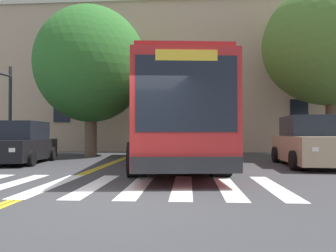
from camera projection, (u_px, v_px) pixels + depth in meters
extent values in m
plane|color=#38383A|center=(120.00, 201.00, 6.00)|extent=(120.00, 120.00, 0.00)
cube|color=white|center=(10.00, 184.00, 7.92)|extent=(0.47, 3.50, 0.01)
cube|color=white|center=(52.00, 185.00, 7.86)|extent=(0.47, 3.50, 0.01)
cube|color=white|center=(95.00, 185.00, 7.79)|extent=(0.47, 3.50, 0.01)
cube|color=white|center=(138.00, 186.00, 7.72)|extent=(0.47, 3.50, 0.01)
cube|color=white|center=(182.00, 186.00, 7.66)|extent=(0.47, 3.50, 0.01)
cube|color=white|center=(227.00, 187.00, 7.59)|extent=(0.47, 3.50, 0.01)
cube|color=white|center=(273.00, 187.00, 7.52)|extent=(0.47, 3.50, 0.01)
cube|color=gold|center=(141.00, 151.00, 21.83)|extent=(0.12, 36.00, 0.01)
cube|color=gold|center=(143.00, 151.00, 21.82)|extent=(0.12, 36.00, 0.01)
cube|color=#B22323|center=(172.00, 120.00, 12.95)|extent=(3.75, 11.85, 2.80)
cube|color=black|center=(204.00, 113.00, 13.01)|extent=(1.21, 10.65, 1.01)
cube|color=black|center=(141.00, 112.00, 12.91)|extent=(1.21, 10.65, 1.01)
cube|color=black|center=(186.00, 94.00, 7.13)|extent=(2.22, 0.27, 1.68)
cube|color=yellow|center=(186.00, 55.00, 7.15)|extent=(1.36, 0.18, 0.24)
cube|color=#232326|center=(187.00, 165.00, 7.07)|extent=(2.42, 0.37, 0.36)
cube|color=maroon|center=(172.00, 82.00, 12.98)|extent=(3.55, 11.37, 0.16)
cylinder|color=black|center=(220.00, 159.00, 9.37)|extent=(0.67, 1.05, 1.00)
cylinder|color=black|center=(137.00, 159.00, 9.27)|extent=(0.67, 1.05, 1.00)
cylinder|color=black|center=(194.00, 148.00, 15.59)|extent=(0.67, 1.05, 1.00)
cylinder|color=black|center=(145.00, 149.00, 15.50)|extent=(0.67, 1.05, 1.00)
cube|color=black|center=(21.00, 149.00, 13.39)|extent=(2.18, 4.20, 0.81)
cube|color=black|center=(21.00, 130.00, 13.44)|extent=(1.81, 2.37, 0.75)
cube|color=white|center=(12.00, 150.00, 11.37)|extent=(0.20, 0.06, 0.14)
cylinder|color=black|center=(31.00, 158.00, 12.17)|extent=(0.28, 0.62, 0.60)
cylinder|color=black|center=(53.00, 154.00, 14.66)|extent=(0.28, 0.62, 0.60)
cylinder|color=black|center=(12.00, 154.00, 14.60)|extent=(0.28, 0.62, 0.60)
cube|color=tan|center=(310.00, 149.00, 12.24)|extent=(2.11, 4.78, 0.94)
cube|color=black|center=(309.00, 126.00, 12.40)|extent=(1.80, 2.33, 0.76)
cube|color=white|center=(315.00, 149.00, 9.96)|extent=(0.20, 0.05, 0.14)
cylinder|color=black|center=(294.00, 160.00, 10.90)|extent=(0.25, 0.67, 0.66)
cylinder|color=black|center=(324.00, 155.00, 13.56)|extent=(0.25, 0.67, 0.66)
cylinder|color=black|center=(276.00, 155.00, 13.79)|extent=(0.25, 0.67, 0.66)
cube|color=#B7BABF|center=(171.00, 142.00, 22.89)|extent=(1.69, 3.97, 0.91)
cube|color=black|center=(171.00, 129.00, 22.95)|extent=(1.50, 2.19, 0.84)
cube|color=white|center=(177.00, 141.00, 20.87)|extent=(0.20, 0.04, 0.14)
cube|color=white|center=(162.00, 141.00, 20.95)|extent=(0.20, 0.04, 0.14)
cylinder|color=black|center=(183.00, 147.00, 21.60)|extent=(0.23, 0.60, 0.60)
cylinder|color=black|center=(157.00, 147.00, 21.74)|extent=(0.23, 0.60, 0.60)
cylinder|color=black|center=(184.00, 146.00, 24.04)|extent=(0.23, 0.60, 0.60)
cylinder|color=black|center=(161.00, 146.00, 24.18)|extent=(0.23, 0.60, 0.60)
cylinder|color=#28282D|center=(10.00, 112.00, 16.68)|extent=(0.16, 0.16, 4.64)
cylinder|color=#28282D|center=(190.00, 107.00, 16.69)|extent=(0.16, 0.16, 5.10)
cylinder|color=#28282D|center=(190.00, 59.00, 14.87)|extent=(0.14, 3.73, 0.11)
cube|color=yellow|center=(191.00, 64.00, 13.15)|extent=(0.34, 0.28, 1.00)
cylinder|color=red|center=(191.00, 56.00, 13.00)|extent=(0.22, 0.03, 0.22)
cylinder|color=black|center=(191.00, 63.00, 13.00)|extent=(0.22, 0.03, 0.22)
cylinder|color=black|center=(191.00, 71.00, 12.99)|extent=(0.22, 0.03, 0.22)
cylinder|color=brown|center=(331.00, 127.00, 16.80)|extent=(0.55, 0.55, 3.14)
ellipsoid|color=#4C752D|center=(330.00, 44.00, 16.89)|extent=(7.90, 7.65, 6.35)
cylinder|color=brown|center=(91.00, 135.00, 17.50)|extent=(0.64, 0.64, 2.29)
ellipsoid|color=#2D6B28|center=(91.00, 64.00, 17.58)|extent=(7.94, 8.00, 6.19)
cube|color=tan|center=(130.00, 80.00, 25.32)|extent=(28.73, 7.78, 10.59)
cube|color=black|center=(62.00, 112.00, 21.63)|extent=(1.10, 0.06, 1.40)
cube|color=black|center=(177.00, 111.00, 21.08)|extent=(1.10, 0.06, 1.40)
cube|color=black|center=(299.00, 110.00, 20.54)|extent=(1.10, 0.06, 1.40)
cube|color=black|center=(62.00, 67.00, 21.69)|extent=(1.10, 0.06, 1.40)
cube|color=black|center=(177.00, 65.00, 21.14)|extent=(1.10, 0.06, 1.40)
cube|color=black|center=(299.00, 64.00, 20.60)|extent=(1.10, 0.06, 1.40)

